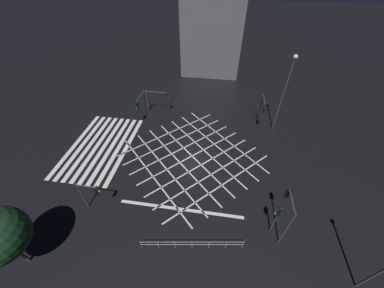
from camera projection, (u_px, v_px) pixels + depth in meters
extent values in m
plane|color=black|center=(192.00, 156.00, 24.38)|extent=(200.00, 200.00, 0.00)
cube|color=silver|center=(126.00, 149.00, 25.25)|extent=(11.35, 0.50, 0.01)
cube|color=silver|center=(118.00, 148.00, 25.35)|extent=(11.35, 0.50, 0.01)
cube|color=silver|center=(111.00, 147.00, 25.45)|extent=(11.35, 0.50, 0.01)
cube|color=silver|center=(104.00, 146.00, 25.55)|extent=(11.35, 0.50, 0.01)
cube|color=silver|center=(97.00, 146.00, 25.65)|extent=(11.35, 0.50, 0.01)
cube|color=silver|center=(90.00, 145.00, 25.75)|extent=(11.35, 0.50, 0.01)
cube|color=silver|center=(83.00, 144.00, 25.85)|extent=(11.35, 0.50, 0.01)
cube|color=silver|center=(76.00, 143.00, 25.95)|extent=(11.35, 0.50, 0.01)
cube|color=silver|center=(153.00, 177.00, 22.18)|extent=(9.91, 9.91, 0.01)
cube|color=silver|center=(169.00, 133.00, 27.36)|extent=(9.91, 9.91, 0.01)
cube|color=silver|center=(167.00, 169.00, 22.91)|extent=(9.91, 9.91, 0.01)
cube|color=silver|center=(176.00, 140.00, 26.37)|extent=(9.91, 9.91, 0.01)
cube|color=silver|center=(180.00, 162.00, 23.65)|extent=(9.91, 9.91, 0.01)
cube|color=silver|center=(184.00, 148.00, 25.37)|extent=(9.91, 9.91, 0.01)
cube|color=silver|center=(192.00, 156.00, 24.38)|extent=(9.91, 9.91, 0.01)
cube|color=silver|center=(192.00, 156.00, 24.38)|extent=(9.91, 9.91, 0.01)
cube|color=silver|center=(203.00, 150.00, 25.11)|extent=(9.91, 9.91, 0.01)
cube|color=silver|center=(201.00, 165.00, 23.38)|extent=(9.91, 9.91, 0.01)
cube|color=silver|center=(214.00, 144.00, 25.84)|extent=(9.91, 9.91, 0.01)
cube|color=silver|center=(211.00, 175.00, 22.39)|extent=(9.91, 9.91, 0.01)
cube|color=silver|center=(225.00, 139.00, 26.58)|extent=(9.91, 9.91, 0.01)
cube|color=silver|center=(222.00, 185.00, 21.40)|extent=(9.91, 9.91, 0.01)
cube|color=silver|center=(181.00, 209.00, 19.44)|extent=(0.30, 11.35, 0.01)
cube|color=black|center=(204.00, 15.00, 66.41)|extent=(1.40, 0.06, 1.80)
cube|color=beige|center=(203.00, 18.00, 63.69)|extent=(1.40, 0.06, 1.80)
cube|color=beige|center=(202.00, 21.00, 60.98)|extent=(1.40, 0.06, 1.80)
cube|color=black|center=(200.00, 24.00, 58.26)|extent=(1.40, 0.06, 1.80)
cube|color=beige|center=(198.00, 28.00, 55.55)|extent=(1.40, 0.06, 1.80)
cube|color=black|center=(196.00, 32.00, 52.84)|extent=(1.40, 0.06, 1.80)
cube|color=black|center=(194.00, 37.00, 50.12)|extent=(1.40, 0.06, 1.80)
cube|color=beige|center=(192.00, 42.00, 47.41)|extent=(1.40, 0.06, 1.80)
cube|color=black|center=(189.00, 48.00, 44.69)|extent=(1.40, 0.06, 1.80)
cube|color=beige|center=(186.00, 54.00, 41.98)|extent=(1.40, 0.06, 1.80)
cube|color=black|center=(183.00, 62.00, 39.27)|extent=(1.40, 0.06, 1.80)
cube|color=black|center=(205.00, 2.00, 64.07)|extent=(1.40, 0.06, 1.80)
cube|color=beige|center=(203.00, 4.00, 61.35)|extent=(1.40, 0.06, 1.80)
cube|color=beige|center=(202.00, 7.00, 58.64)|extent=(1.40, 0.06, 1.80)
cube|color=black|center=(200.00, 10.00, 55.92)|extent=(1.40, 0.06, 1.80)
cube|color=beige|center=(199.00, 13.00, 53.21)|extent=(1.40, 0.06, 1.80)
cube|color=beige|center=(196.00, 16.00, 50.50)|extent=(1.40, 0.06, 1.80)
cube|color=black|center=(194.00, 20.00, 47.78)|extent=(1.40, 0.06, 1.80)
cube|color=black|center=(192.00, 25.00, 45.07)|extent=(1.40, 0.06, 1.80)
cube|color=black|center=(189.00, 30.00, 42.35)|extent=(1.40, 0.06, 1.80)
cube|color=black|center=(186.00, 36.00, 39.64)|extent=(1.40, 0.06, 1.80)
cube|color=beige|center=(182.00, 42.00, 36.93)|extent=(1.40, 0.06, 1.80)
cube|color=black|center=(194.00, 2.00, 45.44)|extent=(1.40, 0.06, 1.80)
cube|color=black|center=(192.00, 6.00, 42.73)|extent=(1.40, 0.06, 1.80)
cube|color=black|center=(189.00, 10.00, 40.01)|extent=(1.40, 0.06, 1.80)
cube|color=black|center=(185.00, 14.00, 37.30)|extent=(1.40, 0.06, 1.80)
cube|color=black|center=(181.00, 20.00, 34.59)|extent=(1.40, 0.06, 1.80)
cylinder|color=#424244|center=(286.00, 229.00, 15.79)|extent=(0.11, 0.11, 4.42)
cylinder|color=#424244|center=(292.00, 202.00, 15.15)|extent=(2.08, 0.09, 0.09)
cube|color=black|center=(288.00, 193.00, 16.21)|extent=(0.16, 0.28, 0.90)
sphere|color=red|center=(289.00, 189.00, 16.09)|extent=(0.18, 0.18, 0.18)
sphere|color=black|center=(288.00, 192.00, 16.29)|extent=(0.18, 0.18, 0.18)
sphere|color=black|center=(286.00, 194.00, 16.50)|extent=(0.18, 0.18, 0.18)
cube|color=black|center=(288.00, 194.00, 16.15)|extent=(0.02, 0.36, 0.98)
cylinder|color=#424244|center=(260.00, 108.00, 27.97)|extent=(0.11, 0.11, 4.06)
cylinder|color=#424244|center=(264.00, 101.00, 25.78)|extent=(2.51, 0.09, 0.09)
cube|color=black|center=(265.00, 109.00, 25.18)|extent=(0.16, 0.28, 0.90)
sphere|color=red|center=(265.00, 108.00, 24.89)|extent=(0.18, 0.18, 0.18)
sphere|color=black|center=(265.00, 110.00, 25.10)|extent=(0.18, 0.18, 0.18)
sphere|color=black|center=(264.00, 112.00, 25.30)|extent=(0.18, 0.18, 0.18)
cube|color=black|center=(265.00, 109.00, 25.24)|extent=(0.02, 0.36, 0.98)
cylinder|color=#424244|center=(82.00, 196.00, 18.48)|extent=(0.11, 0.11, 3.42)
cylinder|color=#424244|center=(86.00, 186.00, 17.32)|extent=(0.09, 1.78, 0.09)
cube|color=black|center=(98.00, 191.00, 17.53)|extent=(0.28, 0.16, 0.90)
sphere|color=black|center=(98.00, 189.00, 17.31)|extent=(0.18, 0.18, 0.18)
sphere|color=orange|center=(99.00, 191.00, 17.52)|extent=(0.18, 0.18, 0.18)
sphere|color=black|center=(100.00, 193.00, 17.72)|extent=(0.18, 0.18, 0.18)
cube|color=black|center=(97.00, 191.00, 17.54)|extent=(0.36, 0.02, 0.98)
cylinder|color=#424244|center=(275.00, 220.00, 16.83)|extent=(0.11, 0.11, 3.48)
cube|color=black|center=(278.00, 211.00, 16.00)|extent=(0.28, 0.16, 0.90)
sphere|color=black|center=(277.00, 209.00, 15.81)|extent=(0.18, 0.18, 0.18)
sphere|color=black|center=(276.00, 211.00, 16.01)|extent=(0.18, 0.18, 0.18)
sphere|color=green|center=(275.00, 213.00, 16.22)|extent=(0.18, 0.18, 0.18)
cube|color=black|center=(279.00, 212.00, 15.99)|extent=(0.36, 0.02, 0.98)
cylinder|color=#424244|center=(145.00, 102.00, 29.48)|extent=(0.11, 0.11, 3.64)
cylinder|color=#424244|center=(140.00, 97.00, 27.27)|extent=(2.97, 0.09, 0.09)
cube|color=black|center=(136.00, 106.00, 26.49)|extent=(0.16, 0.28, 0.90)
sphere|color=black|center=(136.00, 104.00, 26.21)|extent=(0.18, 0.18, 0.18)
sphere|color=black|center=(136.00, 106.00, 26.41)|extent=(0.18, 0.18, 0.18)
sphere|color=green|center=(137.00, 109.00, 26.62)|extent=(0.18, 0.18, 0.18)
cube|color=black|center=(137.00, 106.00, 26.56)|extent=(0.02, 0.36, 0.98)
cylinder|color=#424244|center=(147.00, 102.00, 29.66)|extent=(0.11, 0.11, 3.49)
cylinder|color=#424244|center=(156.00, 92.00, 28.41)|extent=(0.09, 2.94, 0.09)
cube|color=black|center=(167.00, 96.00, 28.56)|extent=(0.28, 0.16, 0.90)
sphere|color=black|center=(168.00, 94.00, 28.34)|extent=(0.18, 0.18, 0.18)
sphere|color=black|center=(168.00, 96.00, 28.54)|extent=(0.18, 0.18, 0.18)
sphere|color=green|center=(168.00, 98.00, 28.75)|extent=(0.18, 0.18, 0.18)
cube|color=black|center=(166.00, 96.00, 28.57)|extent=(0.36, 0.02, 0.98)
cylinder|color=#424244|center=(282.00, 98.00, 24.95)|extent=(0.14, 0.14, 9.19)
sphere|color=#F9E0B2|center=(296.00, 57.00, 21.73)|extent=(0.48, 0.48, 0.48)
cylinder|color=brown|center=(20.00, 253.00, 15.34)|extent=(0.21, 0.21, 2.72)
cylinder|color=#B7B7BC|center=(141.00, 245.00, 16.60)|extent=(0.05, 0.05, 1.05)
cylinder|color=#B7B7BC|center=(158.00, 245.00, 16.60)|extent=(0.05, 0.05, 1.05)
cylinder|color=#B7B7BC|center=(175.00, 245.00, 16.60)|extent=(0.05, 0.05, 1.05)
cylinder|color=#B7B7BC|center=(192.00, 245.00, 16.60)|extent=(0.05, 0.05, 1.05)
cylinder|color=#B7B7BC|center=(209.00, 245.00, 16.60)|extent=(0.05, 0.05, 1.05)
cylinder|color=#B7B7BC|center=(226.00, 245.00, 16.60)|extent=(0.05, 0.05, 1.05)
cylinder|color=#B7B7BC|center=(243.00, 245.00, 16.60)|extent=(0.05, 0.05, 1.05)
cylinder|color=#B7B7BC|center=(192.00, 242.00, 16.28)|extent=(1.22, 7.85, 0.04)
cylinder|color=#B7B7BC|center=(192.00, 244.00, 16.57)|extent=(1.22, 7.85, 0.04)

